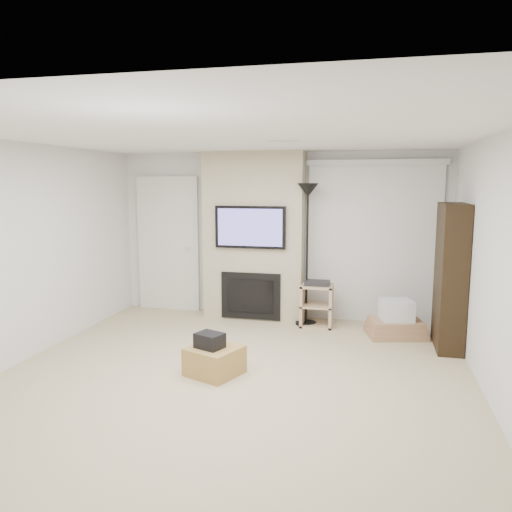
% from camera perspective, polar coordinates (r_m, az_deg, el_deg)
% --- Properties ---
extents(floor, '(5.00, 5.50, 0.00)m').
position_cam_1_polar(floor, '(5.32, -3.06, -14.24)').
color(floor, tan).
rests_on(floor, ground).
extents(ceiling, '(5.00, 5.50, 0.00)m').
position_cam_1_polar(ceiling, '(4.93, -3.30, 13.64)').
color(ceiling, white).
rests_on(ceiling, wall_back).
extents(wall_back, '(5.00, 0.00, 2.50)m').
position_cam_1_polar(wall_back, '(7.63, 2.67, 2.41)').
color(wall_back, silver).
rests_on(wall_back, ground).
extents(wall_front, '(5.00, 0.00, 2.50)m').
position_cam_1_polar(wall_front, '(2.53, -21.34, -10.65)').
color(wall_front, silver).
rests_on(wall_front, ground).
extents(wall_left, '(0.00, 5.50, 2.50)m').
position_cam_1_polar(wall_left, '(6.16, -26.08, 0.10)').
color(wall_left, silver).
rests_on(wall_left, ground).
extents(wall_right, '(0.00, 5.50, 2.50)m').
position_cam_1_polar(wall_right, '(4.90, 26.12, -1.85)').
color(wall_right, silver).
rests_on(wall_right, ground).
extents(hvac_vent, '(0.35, 0.18, 0.01)m').
position_cam_1_polar(hvac_vent, '(5.61, 3.12, 12.98)').
color(hvac_vent, silver).
rests_on(hvac_vent, ceiling).
extents(ottoman, '(0.65, 0.65, 0.30)m').
position_cam_1_polar(ottoman, '(5.50, -4.76, -11.82)').
color(ottoman, '#A37B40').
rests_on(ottoman, floor).
extents(black_bag, '(0.34, 0.31, 0.16)m').
position_cam_1_polar(black_bag, '(5.41, -5.32, -9.59)').
color(black_bag, black).
rests_on(black_bag, ottoman).
extents(fireplace_wall, '(1.50, 0.47, 2.50)m').
position_cam_1_polar(fireplace_wall, '(7.50, -0.25, 2.21)').
color(fireplace_wall, tan).
rests_on(fireplace_wall, floor).
extents(entry_door, '(1.02, 0.11, 2.14)m').
position_cam_1_polar(entry_door, '(8.14, -9.94, 1.29)').
color(entry_door, silver).
rests_on(entry_door, floor).
extents(vertical_blinds, '(1.98, 0.10, 2.37)m').
position_cam_1_polar(vertical_blinds, '(7.45, 13.26, 2.23)').
color(vertical_blinds, silver).
rests_on(vertical_blinds, floor).
extents(floor_lamp, '(0.30, 0.30, 2.04)m').
position_cam_1_polar(floor_lamp, '(7.09, 5.91, 4.79)').
color(floor_lamp, black).
rests_on(floor_lamp, floor).
extents(av_stand, '(0.45, 0.38, 0.66)m').
position_cam_1_polar(av_stand, '(7.22, 6.97, -5.29)').
color(av_stand, tan).
rests_on(av_stand, floor).
extents(box_stack, '(0.85, 0.72, 0.50)m').
position_cam_1_polar(box_stack, '(7.00, 15.69, -7.31)').
color(box_stack, '#AA7D59').
rests_on(box_stack, floor).
extents(bookshelf, '(0.30, 0.80, 1.80)m').
position_cam_1_polar(bookshelf, '(6.58, 21.33, -2.22)').
color(bookshelf, black).
rests_on(bookshelf, floor).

